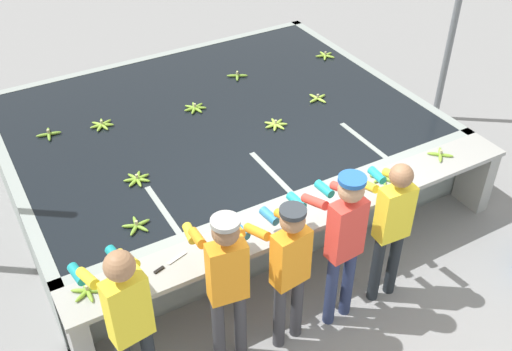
{
  "coord_description": "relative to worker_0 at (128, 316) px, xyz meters",
  "views": [
    {
      "loc": [
        -2.62,
        -3.3,
        4.56
      ],
      "look_at": [
        0.0,
        1.28,
        0.58
      ],
      "focal_mm": 42.0,
      "sensor_mm": 36.0,
      "label": 1
    }
  ],
  "objects": [
    {
      "name": "banana_bunch_floating_0",
      "position": [
        0.75,
        2.99,
        -0.18
      ],
      "size": [
        0.28,
        0.28,
        0.08
      ],
      "color": "#8CB738",
      "rests_on": "wash_tank"
    },
    {
      "name": "banana_bunch_floating_3",
      "position": [
        0.17,
        3.1,
        -0.18
      ],
      "size": [
        0.28,
        0.28,
        0.08
      ],
      "color": "#75A333",
      "rests_on": "wash_tank"
    },
    {
      "name": "banana_bunch_floating_6",
      "position": [
        2.7,
        3.28,
        -0.18
      ],
      "size": [
        0.26,
        0.26,
        0.08
      ],
      "color": "#75A333",
      "rests_on": "wash_tank"
    },
    {
      "name": "worker_0",
      "position": [
        0.0,
        0.0,
        0.0
      ],
      "size": [
        0.47,
        0.74,
        1.7
      ],
      "color": "#1E2328",
      "rests_on": "ground"
    },
    {
      "name": "worker_3",
      "position": [
        1.93,
        -0.08,
        -0.0
      ],
      "size": [
        0.44,
        0.73,
        1.68
      ],
      "color": "navy",
      "rests_on": "ground"
    },
    {
      "name": "banana_bunch_ledge_2",
      "position": [
        -0.16,
        0.57,
        -0.17
      ],
      "size": [
        0.26,
        0.28,
        0.08
      ],
      "color": "#7FAD33",
      "rests_on": "work_ledge"
    },
    {
      "name": "banana_bunch_floating_2",
      "position": [
        1.86,
        2.8,
        -0.18
      ],
      "size": [
        0.28,
        0.28,
        0.08
      ],
      "color": "#7FAD33",
      "rests_on": "wash_tank"
    },
    {
      "name": "worker_2",
      "position": [
        1.38,
        -0.06,
        -0.09
      ],
      "size": [
        0.46,
        0.73,
        1.56
      ],
      "color": "#38383D",
      "rests_on": "ground"
    },
    {
      "name": "banana_bunch_floating_4",
      "position": [
        0.73,
        1.8,
        -0.18
      ],
      "size": [
        0.28,
        0.28,
        0.08
      ],
      "color": "#7FAD33",
      "rests_on": "wash_tank"
    },
    {
      "name": "ground_plane",
      "position": [
        2.0,
        0.27,
        -1.02
      ],
      "size": [
        80.0,
        80.0,
        0.0
      ],
      "primitive_type": "plane",
      "color": "gray",
      "rests_on": "ground"
    },
    {
      "name": "banana_bunch_floating_5",
      "position": [
        3.28,
        2.25,
        -0.18
      ],
      "size": [
        0.28,
        0.28,
        0.08
      ],
      "color": "#9EC642",
      "rests_on": "wash_tank"
    },
    {
      "name": "work_ledge",
      "position": [
        2.0,
        0.5,
        -0.42
      ],
      "size": [
        4.85,
        0.45,
        0.83
      ],
      "color": "#9E9E99",
      "rests_on": "ground"
    },
    {
      "name": "banana_bunch_ledge_0",
      "position": [
        3.73,
        0.58,
        -0.17
      ],
      "size": [
        0.23,
        0.23,
        0.08
      ],
      "color": "#7FAD33",
      "rests_on": "work_ledge"
    },
    {
      "name": "worker_4",
      "position": [
        2.48,
        -0.07,
        -0.08
      ],
      "size": [
        0.43,
        0.72,
        1.59
      ],
      "color": "#1E2328",
      "rests_on": "ground"
    },
    {
      "name": "knife_0",
      "position": [
        0.51,
        0.52,
        -0.18
      ],
      "size": [
        0.34,
        0.13,
        0.02
      ],
      "color": "silver",
      "rests_on": "work_ledge"
    },
    {
      "name": "banana_bunch_ledge_1",
      "position": [
        2.94,
        0.56,
        -0.17
      ],
      "size": [
        0.28,
        0.28,
        0.08
      ],
      "color": "#7FAD33",
      "rests_on": "work_ledge"
    },
    {
      "name": "wash_tank",
      "position": [
        2.0,
        2.58,
        -0.61
      ],
      "size": [
        4.85,
        3.74,
        0.83
      ],
      "color": "gray",
      "rests_on": "ground"
    },
    {
      "name": "worker_1",
      "position": [
        0.84,
        0.01,
        -0.03
      ],
      "size": [
        0.47,
        0.74,
        1.64
      ],
      "color": "#38383D",
      "rests_on": "ground"
    },
    {
      "name": "banana_bunch_floating_8",
      "position": [
        0.48,
        1.12,
        -0.18
      ],
      "size": [
        0.27,
        0.27,
        0.08
      ],
      "color": "#75A333",
      "rests_on": "wash_tank"
    },
    {
      "name": "support_post_right",
      "position": [
        5.33,
        2.15,
        0.58
      ],
      "size": [
        0.09,
        0.09,
        3.2
      ],
      "color": "slate",
      "rests_on": "ground"
    },
    {
      "name": "banana_bunch_floating_7",
      "position": [
        4.06,
        3.19,
        -0.18
      ],
      "size": [
        0.28,
        0.27,
        0.08
      ],
      "color": "#8CB738",
      "rests_on": "wash_tank"
    },
    {
      "name": "banana_bunch_floating_1",
      "position": [
        2.51,
        1.99,
        -0.18
      ],
      "size": [
        0.28,
        0.28,
        0.08
      ],
      "color": "#9EC642",
      "rests_on": "wash_tank"
    }
  ]
}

